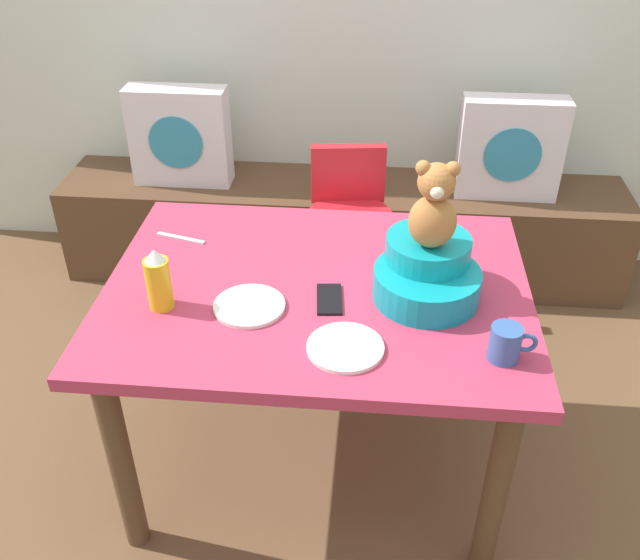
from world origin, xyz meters
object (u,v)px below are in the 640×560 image
pillow_floral_right (510,148)px  infant_seat_teal (427,272)px  highchair (349,221)px  ketchup_bottle (158,280)px  book_stack (346,179)px  pillow_floral_left (180,136)px  dinner_plate_far (345,348)px  cell_phone (329,299)px  coffee_mug (506,343)px  teddy_bear (434,207)px  dining_table (317,314)px  dinner_plate_near (249,306)px

pillow_floral_right → infant_seat_teal: bearing=-108.8°
highchair → ketchup_bottle: ketchup_bottle is taller
book_stack → pillow_floral_left: bearing=-178.4°
highchair → ketchup_bottle: bearing=-117.5°
dinner_plate_far → cell_phone: bearing=105.5°
pillow_floral_left → cell_phone: bearing=-58.6°
coffee_mug → infant_seat_teal: bearing=125.3°
cell_phone → teddy_bear: bearing=6.7°
pillow_floral_right → highchair: (-0.67, -0.42, -0.16)m
pillow_floral_right → infant_seat_teal: size_ratio=1.33×
dining_table → highchair: 0.79m
teddy_bear → coffee_mug: teddy_bear is taller
dining_table → teddy_bear: (0.31, -0.01, 0.38)m
dining_table → pillow_floral_left: bearing=121.5°
infant_seat_teal → ketchup_bottle: bearing=-170.0°
teddy_bear → dinner_plate_near: size_ratio=1.25×
book_stack → dinner_plate_near: bearing=-98.2°
highchair → cell_phone: size_ratio=5.49×
pillow_floral_right → dinner_plate_near: (-0.90, -1.32, 0.07)m
dining_table → ketchup_bottle: size_ratio=6.66×
dinner_plate_far → teddy_bear: bearing=51.7°
infant_seat_teal → dinner_plate_near: size_ratio=1.65×
infant_seat_teal → teddy_bear: 0.21m
ketchup_bottle → dinner_plate_near: size_ratio=0.92×
infant_seat_teal → ketchup_bottle: size_ratio=1.78×
book_stack → cell_phone: cell_phone is taller
cell_phone → pillow_floral_left: bearing=115.8°
dining_table → cell_phone: bearing=-59.6°
pillow_floral_left → ketchup_bottle: bearing=-76.9°
dining_table → dinner_plate_far: bearing=-70.4°
dining_table → ketchup_bottle: 0.48m
pillow_floral_right → dinner_plate_near: 1.60m
infant_seat_teal → pillow_floral_left: bearing=130.9°
dinner_plate_near → dinner_plate_far: size_ratio=1.00×
pillow_floral_right → teddy_bear: (-0.41, -1.20, 0.34)m
infant_seat_teal → cell_phone: size_ratio=2.29×
infant_seat_teal → ketchup_bottle: 0.74m
coffee_mug → dinner_plate_far: size_ratio=0.60×
pillow_floral_right → infant_seat_teal: same height
teddy_bear → cell_phone: (-0.27, -0.06, -0.27)m
dinner_plate_near → highchair: bearing=75.5°
book_stack → teddy_bear: (0.29, -1.22, 0.53)m
pillow_floral_left → highchair: (0.79, -0.42, -0.16)m
pillow_floral_right → coffee_mug: size_ratio=3.67×
book_stack → infant_seat_teal: 1.30m
dinner_plate_near → pillow_floral_left: bearing=112.8°
highchair → pillow_floral_left: bearing=152.1°
pillow_floral_right → cell_phone: size_ratio=3.06×
teddy_bear → dinner_plate_far: (-0.21, -0.27, -0.27)m
book_stack → dinner_plate_far: (0.08, -1.49, 0.25)m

